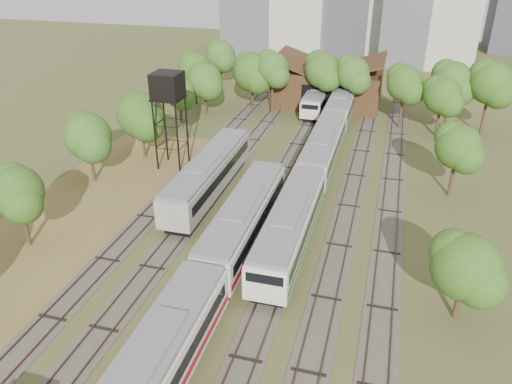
% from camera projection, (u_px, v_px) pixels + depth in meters
% --- Properties ---
extents(dry_grass_patch, '(14.00, 60.00, 0.04)m').
position_uv_depth(dry_grass_patch, '(25.00, 265.00, 40.16)').
color(dry_grass_patch, brown).
rests_on(dry_grass_patch, ground).
extents(tracks, '(24.60, 80.00, 0.19)m').
position_uv_depth(tracks, '(282.00, 197.00, 50.53)').
color(tracks, '#4C473D').
rests_on(tracks, ground).
extents(railcar_red_set, '(3.24, 34.58, 4.01)m').
position_uv_depth(railcar_red_set, '(207.00, 283.00, 34.74)').
color(railcar_red_set, black).
rests_on(railcar_red_set, ground).
extents(railcar_green_set, '(3.21, 52.08, 3.98)m').
position_uv_depth(railcar_green_set, '(323.00, 149.00, 56.42)').
color(railcar_green_set, black).
rests_on(railcar_green_set, ground).
extents(railcar_rear, '(2.83, 16.08, 3.50)m').
position_uv_depth(railcar_rear, '(319.00, 96.00, 76.06)').
color(railcar_rear, black).
rests_on(railcar_rear, ground).
extents(old_grey_coach, '(3.26, 18.00, 4.03)m').
position_uv_depth(old_grey_coach, '(209.00, 175.00, 50.15)').
color(old_grey_coach, black).
rests_on(old_grey_coach, ground).
extents(water_tower, '(3.12, 3.12, 10.80)m').
position_uv_depth(water_tower, '(168.00, 88.00, 53.36)').
color(water_tower, black).
rests_on(water_tower, ground).
extents(maintenance_shed, '(16.45, 11.55, 7.58)m').
position_uv_depth(maintenance_shed, '(328.00, 85.00, 77.52)').
color(maintenance_shed, '#372114').
rests_on(maintenance_shed, ground).
extents(tree_band_left, '(7.72, 76.33, 8.10)m').
position_uv_depth(tree_band_left, '(118.00, 124.00, 55.31)').
color(tree_band_left, '#382616').
rests_on(tree_band_left, ground).
extents(tree_band_far, '(43.64, 9.26, 9.66)m').
position_uv_depth(tree_band_far, '(339.00, 77.00, 69.29)').
color(tree_band_far, '#382616').
rests_on(tree_band_far, ground).
extents(tree_band_right, '(5.27, 41.46, 7.84)m').
position_uv_depth(tree_band_right, '(452.00, 150.00, 48.81)').
color(tree_band_right, '#382616').
rests_on(tree_band_right, ground).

